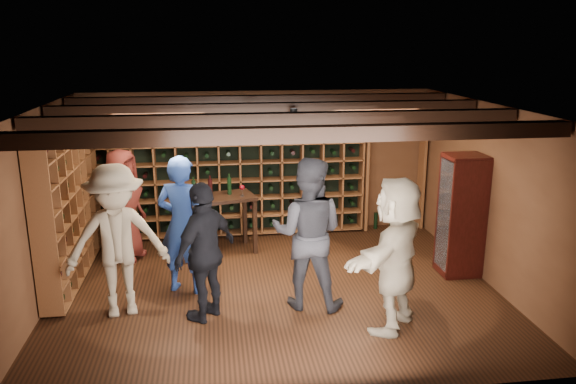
{
  "coord_description": "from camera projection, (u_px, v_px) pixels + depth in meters",
  "views": [
    {
      "loc": [
        -0.81,
        -7.09,
        3.34
      ],
      "look_at": [
        0.2,
        0.2,
        1.33
      ],
      "focal_mm": 35.0,
      "sensor_mm": 36.0,
      "label": 1
    }
  ],
  "objects": [
    {
      "name": "display_cabinet",
      "position": [
        461.0,
        218.0,
        8.09
      ],
      "size": [
        0.55,
        0.5,
        1.75
      ],
      "color": "#380E0B",
      "rests_on": "ground"
    },
    {
      "name": "guest_beige",
      "position": [
        395.0,
        254.0,
        6.52
      ],
      "size": [
        1.53,
        1.67,
        1.86
      ],
      "primitive_type": "imported",
      "rotation": [
        0.0,
        0.0,
        4.01
      ],
      "color": "tan",
      "rests_on": "ground"
    },
    {
      "name": "room_shell",
      "position": [
        275.0,
        114.0,
        7.18
      ],
      "size": [
        6.0,
        6.0,
        6.0
      ],
      "color": "brown",
      "rests_on": "ground"
    },
    {
      "name": "guest_red_floral",
      "position": [
        124.0,
        205.0,
        8.64
      ],
      "size": [
        0.83,
        1.0,
        1.75
      ],
      "primitive_type": "imported",
      "rotation": [
        0.0,
        0.0,
        1.2
      ],
      "color": "maroon",
      "rests_on": "ground"
    },
    {
      "name": "wine_rack_left",
      "position": [
        69.0,
        201.0,
        7.88
      ],
      "size": [
        0.3,
        2.65,
        2.2
      ],
      "color": "brown",
      "rests_on": "ground"
    },
    {
      "name": "tasting_table",
      "position": [
        215.0,
        204.0,
        8.87
      ],
      "size": [
        1.37,
        0.92,
        1.22
      ],
      "rotation": [
        0.0,
        0.0,
        0.25
      ],
      "color": "black",
      "rests_on": "ground"
    },
    {
      "name": "guest_khaki",
      "position": [
        117.0,
        241.0,
        6.85
      ],
      "size": [
        1.36,
        0.95,
        1.92
      ],
      "primitive_type": "imported",
      "rotation": [
        0.0,
        0.0,
        0.2
      ],
      "color": "gray",
      "rests_on": "ground"
    },
    {
      "name": "crate_shelf",
      "position": [
        396.0,
        143.0,
        9.89
      ],
      "size": [
        1.2,
        0.32,
        2.07
      ],
      "color": "brown",
      "rests_on": "ground"
    },
    {
      "name": "man_grey_suit",
      "position": [
        308.0,
        233.0,
        7.07
      ],
      "size": [
        1.13,
        1.0,
        1.95
      ],
      "primitive_type": "imported",
      "rotation": [
        0.0,
        0.0,
        2.82
      ],
      "color": "black",
      "rests_on": "ground"
    },
    {
      "name": "ground",
      "position": [
        276.0,
        289.0,
        7.76
      ],
      "size": [
        6.0,
        6.0,
        0.0
      ],
      "primitive_type": "plane",
      "color": "#32190E",
      "rests_on": "ground"
    },
    {
      "name": "guest_woman_black",
      "position": [
        205.0,
        252.0,
        6.76
      ],
      "size": [
        0.98,
        1.05,
        1.73
      ],
      "primitive_type": "imported",
      "rotation": [
        0.0,
        0.0,
        4.01
      ],
      "color": "black",
      "rests_on": "ground"
    },
    {
      "name": "man_blue_shirt",
      "position": [
        182.0,
        225.0,
        7.49
      ],
      "size": [
        0.81,
        0.67,
        1.89
      ],
      "primitive_type": "imported",
      "rotation": [
        0.0,
        0.0,
        2.78
      ],
      "color": "navy",
      "rests_on": "ground"
    },
    {
      "name": "wine_rack_back",
      "position": [
        230.0,
        172.0,
        9.62
      ],
      "size": [
        4.65,
        0.3,
        2.2
      ],
      "color": "brown",
      "rests_on": "ground"
    }
  ]
}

